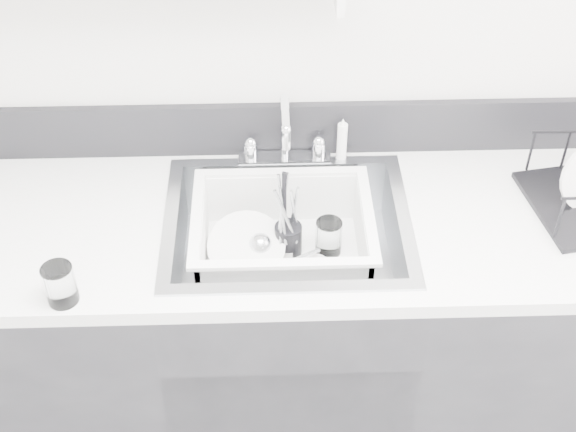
{
  "coord_description": "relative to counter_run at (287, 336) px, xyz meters",
  "views": [
    {
      "loc": [
        -0.05,
        -0.36,
        2.31
      ],
      "look_at": [
        0.0,
        1.14,
        0.98
      ],
      "focal_mm": 50.0,
      "sensor_mm": 36.0,
      "label": 1
    }
  ],
  "objects": [
    {
      "name": "ladle",
      "position": [
        -0.03,
        -0.03,
        0.34
      ],
      "size": [
        0.23,
        0.25,
        0.07
      ],
      "primitive_type": null,
      "rotation": [
        0.0,
        0.0,
        -0.9
      ],
      "color": "silver",
      "rests_on": "wash_tub"
    },
    {
      "name": "sink",
      "position": [
        0.0,
        0.0,
        0.37
      ],
      "size": [
        0.64,
        0.52,
        0.2
      ],
      "primitive_type": null,
      "color": "silver",
      "rests_on": "counter_run"
    },
    {
      "name": "wash_tub",
      "position": [
        -0.01,
        0.01,
        0.38
      ],
      "size": [
        0.48,
        0.39,
        0.19
      ],
      "primitive_type": null,
      "rotation": [
        0.0,
        0.0,
        0.01
      ],
      "color": "white",
      "rests_on": "sink"
    },
    {
      "name": "utensil_cup",
      "position": [
        0.0,
        0.04,
        0.36
      ],
      "size": [
        0.07,
        0.07,
        0.25
      ],
      "rotation": [
        0.0,
        0.0,
        -0.02
      ],
      "color": "black",
      "rests_on": "wash_tub"
    },
    {
      "name": "room_shell",
      "position": [
        0.0,
        -0.8,
        1.22
      ],
      "size": [
        3.5,
        3.0,
        2.6
      ],
      "color": "silver",
      "rests_on": "ground"
    },
    {
      "name": "counter_run",
      "position": [
        0.0,
        0.0,
        0.0
      ],
      "size": [
        3.2,
        0.62,
        0.92
      ],
      "color": "black",
      "rests_on": "ground"
    },
    {
      "name": "tumbler_counter",
      "position": [
        -0.53,
        -0.26,
        0.51
      ],
      "size": [
        0.09,
        0.09,
        0.1
      ],
      "primitive_type": "cylinder",
      "rotation": [
        0.0,
        0.0,
        0.29
      ],
      "color": "white",
      "rests_on": "counter_run"
    },
    {
      "name": "faucet",
      "position": [
        0.0,
        0.25,
        0.52
      ],
      "size": [
        0.26,
        0.18,
        0.23
      ],
      "color": "silver",
      "rests_on": "counter_run"
    },
    {
      "name": "backsplash",
      "position": [
        0.0,
        0.3,
        0.54
      ],
      "size": [
        3.2,
        0.02,
        0.16
      ],
      "primitive_type": "cube",
      "color": "black",
      "rests_on": "counter_run"
    },
    {
      "name": "plate_stack",
      "position": [
        -0.1,
        0.01,
        0.33
      ],
      "size": [
        0.26,
        0.25,
        0.1
      ],
      "rotation": [
        0.0,
        0.0,
        -0.26
      ],
      "color": "white",
      "rests_on": "wash_tub"
    },
    {
      "name": "side_sprayer",
      "position": [
        0.16,
        0.25,
        0.53
      ],
      "size": [
        0.03,
        0.03,
        0.14
      ],
      "primitive_type": "cylinder",
      "color": "white",
      "rests_on": "counter_run"
    },
    {
      "name": "bowl_small",
      "position": [
        0.06,
        -0.06,
        0.32
      ],
      "size": [
        0.13,
        0.13,
        0.03
      ],
      "primitive_type": "imported",
      "rotation": [
        0.0,
        0.0,
        0.17
      ],
      "color": "white",
      "rests_on": "wash_tub"
    },
    {
      "name": "tumbler_in_tub",
      "position": [
        0.11,
        0.04,
        0.36
      ],
      "size": [
        0.09,
        0.09,
        0.1
      ],
      "primitive_type": "cylinder",
      "rotation": [
        0.0,
        0.0,
        -0.38
      ],
      "color": "white",
      "rests_on": "wash_tub"
    }
  ]
}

